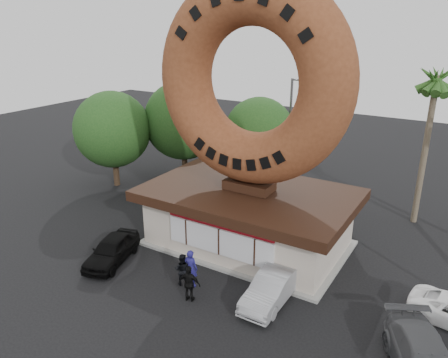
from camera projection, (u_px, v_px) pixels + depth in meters
ground at (185, 298)px, 19.88m from camera, size 90.00×90.00×0.00m
donut_shop at (248, 216)px, 24.06m from camera, size 11.20×7.20×3.80m
giant_donut at (251, 81)px, 21.54m from camera, size 10.53×2.69×10.53m
tree_west at (183, 121)px, 33.32m from camera, size 6.00×6.00×7.65m
tree_mid at (259, 132)px, 32.45m from camera, size 5.20×5.20×6.63m
tree_far at (112, 130)px, 31.93m from camera, size 5.60×5.60×7.14m
palm_near at (436, 86)px, 24.51m from camera, size 2.60×2.60×9.75m
street_lamp at (292, 127)px, 32.04m from camera, size 2.11×0.20×8.00m
person_left at (191, 268)px, 20.52m from camera, size 0.75×0.54×1.90m
person_center at (182, 269)px, 20.68m from camera, size 0.95×0.85×1.62m
person_right at (190, 284)px, 19.45m from camera, size 1.09×0.64×1.75m
car_black at (112, 250)px, 22.68m from camera, size 2.63×4.29×1.36m
car_silver at (272, 288)px, 19.49m from camera, size 1.43×4.10×1.35m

